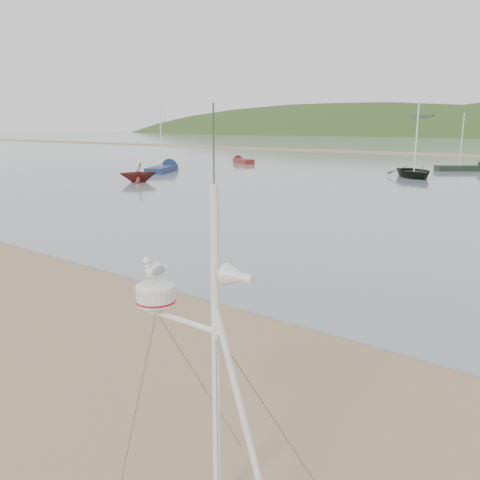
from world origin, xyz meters
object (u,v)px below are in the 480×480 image
Objects in this scene: sailboat_blue_near at (167,168)px; mast_rig at (210,419)px; dinghy_red_far at (240,161)px; boat_dark at (416,148)px; sailboat_dark_mid at (473,168)px; boat_red at (138,164)px.

mast_rig is at bearing -43.01° from sailboat_blue_near.
mast_rig is 51.98m from dinghy_red_far.
boat_dark reaches higher than dinghy_red_far.
sailboat_dark_mid is at bearing 37.63° from sailboat_blue_near.
sailboat_blue_near is (0.91, -11.90, 0.01)m from dinghy_red_far.
dinghy_red_far is 11.94m from sailboat_blue_near.
sailboat_dark_mid is (2.06, 9.47, -2.03)m from boat_dark.
mast_rig is 46.96m from sailboat_dark_mid.
boat_dark is at bearing 77.08° from boat_red.
sailboat_dark_mid reaches higher than dinghy_red_far.
sailboat_blue_near is (-31.12, 29.03, -0.73)m from mast_rig.
boat_red is at bearing -123.51° from sailboat_dark_mid.
boat_dark is at bearing 106.78° from mast_rig.
mast_rig is 33.10m from boat_red.
boat_dark is (-11.04, 36.63, 1.30)m from mast_rig.
sailboat_blue_near is at bearing -142.37° from sailboat_dark_mid.
sailboat_dark_mid is (16.67, 25.18, -1.03)m from boat_red.
dinghy_red_far is at bearing -167.38° from sailboat_dark_mid.
mast_rig is 42.56m from sailboat_blue_near.
mast_rig is at bearing -78.97° from sailboat_dark_mid.
boat_dark is at bearing 20.73° from sailboat_blue_near.
mast_rig is at bearing -51.95° from dinghy_red_far.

